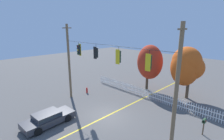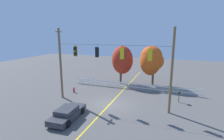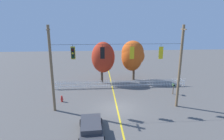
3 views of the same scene
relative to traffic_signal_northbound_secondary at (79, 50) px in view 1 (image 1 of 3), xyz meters
name	(u,v)px [view 1 (image 1 of 3)]	position (x,y,z in m)	size (l,w,h in m)	color
ground	(107,116)	(4.34, -0.01, -5.99)	(80.00, 80.00, 0.00)	#565451
lane_centerline_stripe	(107,116)	(4.34, -0.01, -5.98)	(0.16, 36.00, 0.01)	gold
signal_support_span	(107,72)	(4.34, -0.01, -1.57)	(13.25, 1.10, 8.67)	brown
traffic_signal_northbound_secondary	(79,50)	(0.00, 0.00, 0.00)	(0.43, 0.38, 1.46)	black
traffic_signal_northbound_primary	(96,53)	(2.86, -0.02, 0.00)	(0.43, 0.38, 1.40)	black
traffic_signal_southbound_primary	(119,57)	(5.77, -0.02, -0.02)	(0.43, 0.38, 1.46)	black
traffic_signal_eastbound_side	(149,62)	(8.69, -0.02, -0.05)	(0.43, 0.38, 1.50)	black
white_picket_fence	(153,96)	(5.43, 6.28, -5.42)	(18.56, 0.06, 1.12)	white
autumn_maple_near_fence	(149,62)	(3.10, 8.78, -2.17)	(3.39, 3.04, 6.12)	#473828
autumn_maple_mid	(186,66)	(7.65, 9.43, -1.98)	(3.59, 3.59, 6.19)	brown
parked_car	(48,118)	(1.76, -4.68, -5.38)	(2.12, 4.54, 1.15)	#38383D
fire_hydrant	(87,90)	(-1.81, 2.12, -5.62)	(0.38, 0.22, 0.74)	red
roadside_mailbox	(204,122)	(11.82, 3.39, -4.86)	(0.25, 0.44, 1.38)	brown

